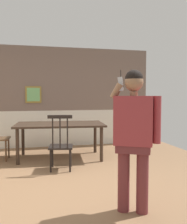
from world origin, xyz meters
TOP-DOWN VIEW (x-y plane):
  - ground_plane at (0.00, 0.00)m, footprint 6.64×6.64m
  - room_back_partition at (-0.00, 3.02)m, footprint 5.63×0.17m
  - dining_table at (0.17, 1.64)m, footprint 1.98×1.24m
  - chair_near_window at (0.08, 0.72)m, footprint 0.50×0.50m
  - person_figure at (0.72, -1.19)m, footprint 0.55×0.42m

SIDE VIEW (x-z plane):
  - ground_plane at x=0.00m, z-range 0.00..0.00m
  - chair_near_window at x=0.08m, z-range -0.04..0.99m
  - dining_table at x=0.17m, z-range 0.30..1.07m
  - person_figure at x=0.72m, z-range 0.13..1.81m
  - room_back_partition at x=0.00m, z-range -0.05..2.60m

